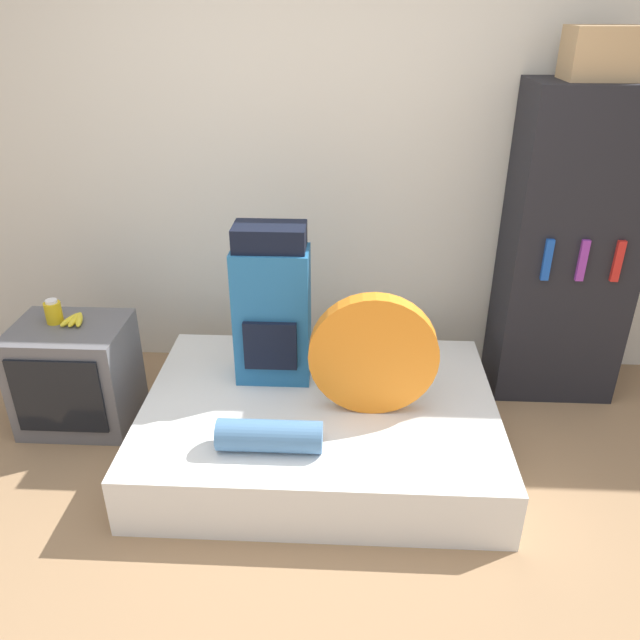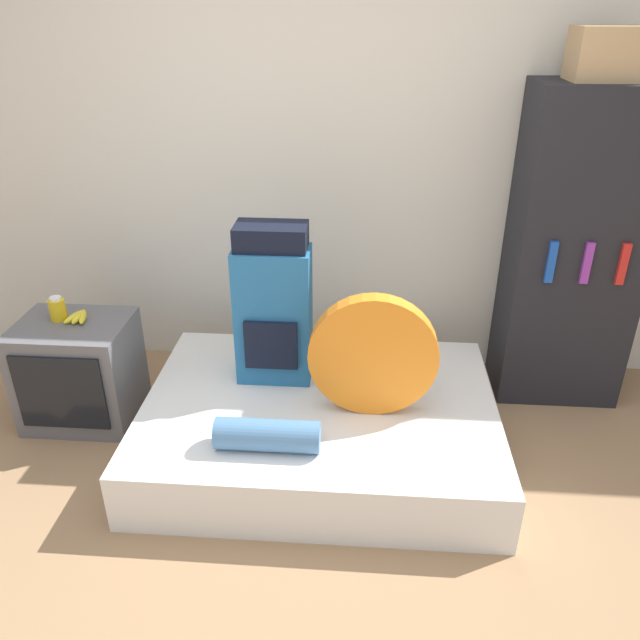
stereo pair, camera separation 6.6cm
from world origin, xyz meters
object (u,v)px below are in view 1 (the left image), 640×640
(bookshelf, at_px, (569,249))
(sleeping_roll, at_px, (270,436))
(tent_bag, at_px, (373,355))
(television, at_px, (76,375))
(backpack, at_px, (272,308))
(cardboard_box, at_px, (603,53))
(canister, at_px, (53,312))

(bookshelf, bearing_deg, sleeping_roll, -144.88)
(tent_bag, xyz_separation_m, television, (-1.56, 0.24, -0.31))
(backpack, bearing_deg, television, -178.13)
(backpack, relative_size, television, 1.43)
(cardboard_box, bearing_deg, bookshelf, 32.46)
(canister, height_order, cardboard_box, cardboard_box)
(backpack, distance_m, television, 1.14)
(bookshelf, height_order, cardboard_box, cardboard_box)
(television, distance_m, cardboard_box, 3.08)
(backpack, relative_size, tent_bag, 1.37)
(sleeping_roll, bearing_deg, television, 152.85)
(tent_bag, height_order, cardboard_box, cardboard_box)
(television, bearing_deg, bookshelf, 10.78)
(television, xyz_separation_m, bookshelf, (2.63, 0.50, 0.57))
(backpack, height_order, television, backpack)
(television, relative_size, bookshelf, 0.34)
(tent_bag, height_order, sleeping_roll, tent_bag)
(television, bearing_deg, canister, 146.96)
(television, relative_size, canister, 4.53)
(television, distance_m, bookshelf, 2.74)
(canister, distance_m, bookshelf, 2.76)
(sleeping_roll, bearing_deg, tent_bag, 36.07)
(bookshelf, bearing_deg, backpack, -163.46)
(bookshelf, bearing_deg, canister, -170.53)
(backpack, bearing_deg, canister, 179.25)
(television, xyz_separation_m, canister, (-0.08, 0.05, 0.35))
(sleeping_roll, relative_size, cardboard_box, 1.38)
(tent_bag, height_order, canister, tent_bag)
(backpack, height_order, sleeping_roll, backpack)
(bookshelf, bearing_deg, tent_bag, -145.30)
(backpack, distance_m, sleeping_roll, 0.69)
(sleeping_roll, relative_size, canister, 3.63)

